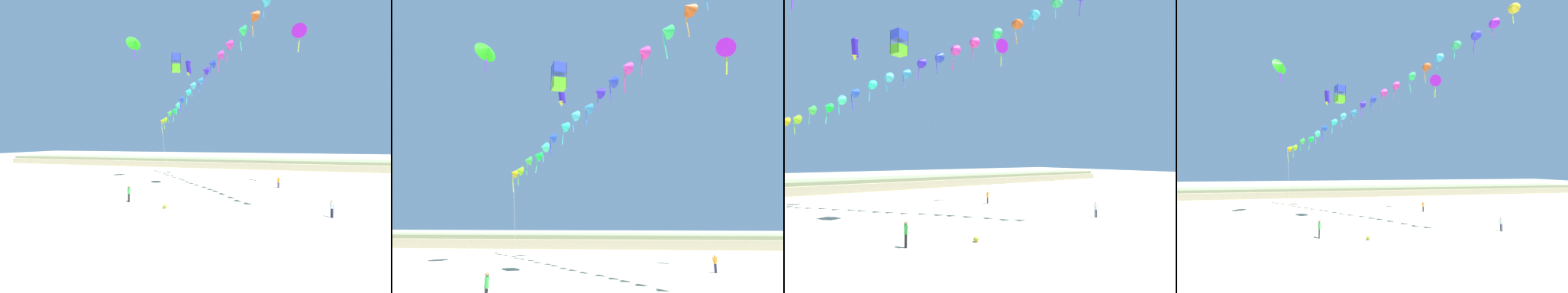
# 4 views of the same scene
# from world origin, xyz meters

# --- Properties ---
(dune_ridge) EXTENTS (120.00, 10.67, 1.96)m
(dune_ridge) POSITION_xyz_m (0.00, 44.98, 0.98)
(dune_ridge) COLOR tan
(dune_ridge) RESTS_ON ground
(person_near_left) EXTENTS (0.23, 0.58, 1.65)m
(person_near_left) POSITION_xyz_m (-5.90, 6.37, 0.96)
(person_near_left) COLOR black
(person_near_left) RESTS_ON ground
(person_near_right) EXTENTS (0.51, 0.26, 1.50)m
(person_near_right) POSITION_xyz_m (9.08, 18.53, 0.87)
(person_near_right) COLOR #282D4C
(person_near_right) RESTS_ON ground
(kite_banner_string) EXTENTS (25.51, 30.97, 22.65)m
(kite_banner_string) POSITION_xyz_m (0.14, 16.28, 15.78)
(kite_banner_string) COLOR gold
(large_kite_low_lead) EXTENTS (1.44, 1.44, 2.23)m
(large_kite_low_lead) POSITION_xyz_m (-3.66, 14.49, 16.10)
(large_kite_low_lead) COLOR #52C11D
(large_kite_mid_trail) EXTENTS (1.95, 1.12, 3.69)m
(large_kite_mid_trail) POSITION_xyz_m (11.53, 18.87, 20.28)
(large_kite_mid_trail) COLOR #BB1AE8
(large_kite_high_solo) EXTENTS (2.59, 2.70, 3.67)m
(large_kite_high_solo) POSITION_xyz_m (-11.83, 18.91, 21.13)
(large_kite_high_solo) COLOR #2BD51A
(large_kite_outer_drift) EXTENTS (1.22, 1.28, 2.74)m
(large_kite_outer_drift) POSITION_xyz_m (-5.21, 25.50, 18.67)
(large_kite_outer_drift) COLOR #351BC1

